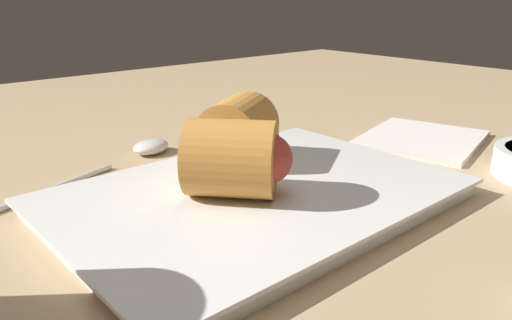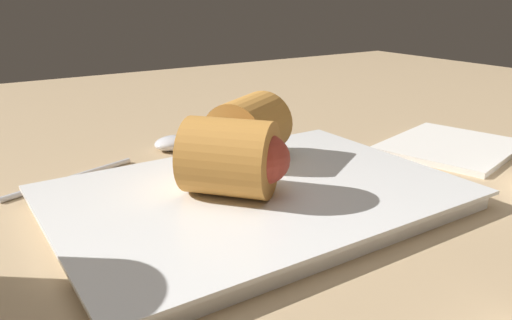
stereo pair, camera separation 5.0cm
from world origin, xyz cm
name	(u,v)px [view 1 (the left image)]	position (x,y,z in cm)	size (l,w,h in cm)	color
table_surface	(226,221)	(0.00, 0.00, 1.00)	(180.00, 140.00, 2.00)	tan
serving_plate	(256,197)	(-2.23, 1.04, 2.76)	(30.68, 21.37, 1.50)	white
roll_front_left	(242,157)	(-0.71, 1.21, 6.39)	(8.58, 8.66, 5.78)	#C68438
roll_front_right	(240,128)	(-5.85, -5.28, 6.39)	(8.49, 8.26, 5.78)	#C68438
spoon	(139,152)	(-1.18, -15.71, 2.64)	(20.01, 8.09, 1.41)	silver
napkin	(421,139)	(-27.73, -0.01, 2.30)	(16.36, 14.87, 0.60)	silver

